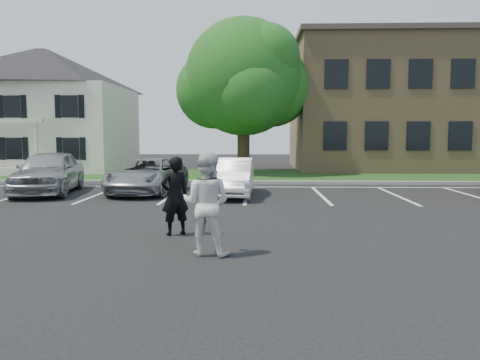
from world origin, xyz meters
The scene contains 12 objects.
ground_plane centered at (0.00, 0.00, 0.00)m, with size 90.00×90.00×0.00m, color black.
curb centered at (0.00, 12.00, 0.07)m, with size 40.00×0.30×0.15m, color gray.
grass_strip centered at (0.00, 16.00, 0.04)m, with size 44.00×8.00×0.08m, color #0F4011.
stall_lines centered at (1.40, 8.95, 0.01)m, with size 34.00×5.36×0.01m.
house centered at (-13.00, 19.97, 3.83)m, with size 10.30×9.22×7.60m.
office_building centered at (14.00, 21.99, 4.16)m, with size 22.40×10.40×8.30m.
tree centered at (-0.25, 17.49, 5.35)m, with size 7.80×7.20×8.80m.
man_black_suit centered at (-1.47, 0.95, 0.89)m, with size 0.65×0.43×1.78m, color black.
man_white_shirt centered at (-0.57, -0.77, 0.97)m, with size 0.95×0.74×1.95m, color silver.
car_silver_west centered at (-7.61, 8.25, 0.84)m, with size 1.98×4.93×1.68m, color #A0A0A4.
car_silver_minivan centered at (-3.85, 8.58, 0.67)m, with size 2.22×4.82×1.34m, color #94969B.
car_white_sedan centered at (-0.52, 7.84, 0.70)m, with size 1.48×4.24×1.40m, color white.
Camera 1 is at (0.34, -9.43, 2.26)m, focal length 35.00 mm.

